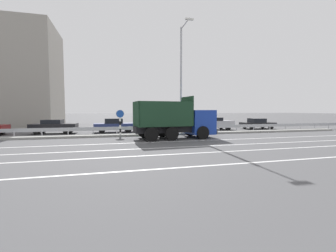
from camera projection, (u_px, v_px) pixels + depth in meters
ground_plane at (167, 137)px, 19.35m from camera, size 320.00×320.00×0.00m
lane_strip_0 at (181, 141)px, 16.65m from camera, size 71.47×0.16×0.01m
lane_strip_1 at (193, 146)px, 14.20m from camera, size 71.47×0.16×0.01m
lane_strip_2 at (207, 152)px, 12.18m from camera, size 71.47×0.16×0.01m
lane_strip_3 at (234, 164)px, 9.59m from camera, size 71.47×0.16×0.01m
median_island at (163, 134)px, 20.92m from camera, size 39.31×1.10×0.18m
median_guardrail at (161, 128)px, 21.81m from camera, size 71.47×0.09×0.78m
dump_truck at (183, 123)px, 18.56m from camera, size 6.73×3.10×3.42m
median_road_sign at (120, 122)px, 19.85m from camera, size 0.71×0.16×2.34m
street_lamp_1 at (182, 75)px, 20.87m from camera, size 0.71×2.67×9.98m
parked_car_3 at (54, 126)px, 22.05m from camera, size 4.31×2.07×1.38m
parked_car_4 at (115, 125)px, 23.39m from camera, size 4.28×1.96×1.45m
parked_car_5 at (167, 125)px, 25.19m from camera, size 4.47×1.98×1.39m
parked_car_6 at (214, 123)px, 26.50m from camera, size 4.51×2.15×1.46m
parked_car_7 at (257, 123)px, 27.88m from camera, size 4.18×2.18×1.30m
background_building_0 at (3, 77)px, 29.86m from camera, size 13.30×9.50×13.56m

